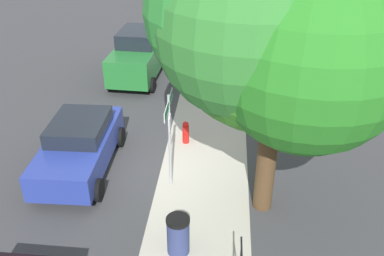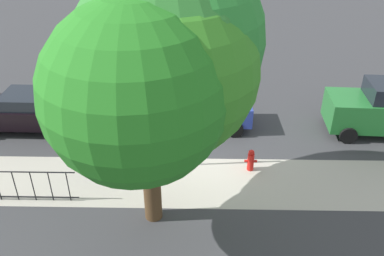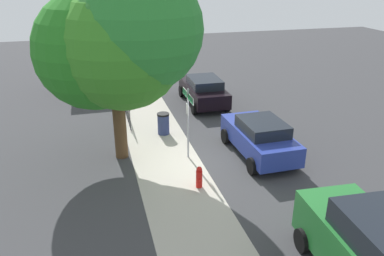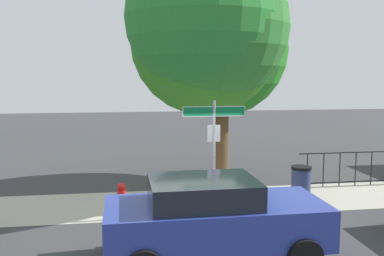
{
  "view_description": "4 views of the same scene",
  "coord_description": "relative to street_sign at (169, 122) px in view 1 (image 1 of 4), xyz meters",
  "views": [
    {
      "loc": [
        10.28,
        1.83,
        7.5
      ],
      "look_at": [
        0.16,
        0.97,
        1.65
      ],
      "focal_mm": 40.09,
      "sensor_mm": 36.0,
      "label": 1
    },
    {
      "loc": [
        -0.01,
        11.71,
        8.11
      ],
      "look_at": [
        0.22,
        0.43,
        1.5
      ],
      "focal_mm": 37.91,
      "sensor_mm": 36.0,
      "label": 2
    },
    {
      "loc": [
        -12.7,
        3.77,
        6.98
      ],
      "look_at": [
        -0.39,
        0.49,
        1.64
      ],
      "focal_mm": 35.97,
      "sensor_mm": 36.0,
      "label": 3
    },
    {
      "loc": [
        -1.57,
        -9.97,
        3.46
      ],
      "look_at": [
        0.1,
        1.06,
        2.06
      ],
      "focal_mm": 40.37,
      "sensor_mm": 36.0,
      "label": 4
    }
  ],
  "objects": [
    {
      "name": "fire_hydrant",
      "position": [
        -2.29,
        0.2,
        -1.63
      ],
      "size": [
        0.42,
        0.22,
        0.78
      ],
      "color": "red",
      "rests_on": "ground_plane"
    },
    {
      "name": "car_green",
      "position": [
        -7.59,
        -2.36,
        -0.99
      ],
      "size": [
        4.27,
        2.18,
        2.07
      ],
      "rotation": [
        0.0,
        0.0,
        -0.06
      ],
      "color": "#226D2D",
      "rests_on": "ground_plane"
    },
    {
      "name": "sidewalk_strip",
      "position": [
        1.45,
        0.9,
        -2.02
      ],
      "size": [
        24.0,
        2.6,
        0.0
      ],
      "primitive_type": "cube",
      "color": "#ACA697",
      "rests_on": "ground_plane"
    },
    {
      "name": "ground_plane",
      "position": [
        -0.55,
        -0.4,
        -2.02
      ],
      "size": [
        60.0,
        60.0,
        0.0
      ],
      "primitive_type": "plane",
      "color": "#38383A"
    },
    {
      "name": "car_blue",
      "position": [
        -0.57,
        -2.76,
        -1.22
      ],
      "size": [
        4.1,
        2.01,
        1.55
      ],
      "rotation": [
        0.0,
        0.0,
        0.01
      ],
      "color": "navy",
      "rests_on": "ground_plane"
    },
    {
      "name": "trash_bin",
      "position": [
        2.52,
        0.5,
        -1.52
      ],
      "size": [
        0.55,
        0.55,
        0.98
      ],
      "color": "navy",
      "rests_on": "ground_plane"
    },
    {
      "name": "shade_tree",
      "position": [
        0.32,
        2.26,
        2.61
      ],
      "size": [
        5.15,
        5.87,
        7.19
      ],
      "color": "#4C351F",
      "rests_on": "ground_plane"
    },
    {
      "name": "street_sign",
      "position": [
        0.0,
        0.0,
        0.0
      ],
      "size": [
        1.57,
        0.07,
        2.82
      ],
      "color": "#9EA0A5",
      "rests_on": "ground_plane"
    }
  ]
}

